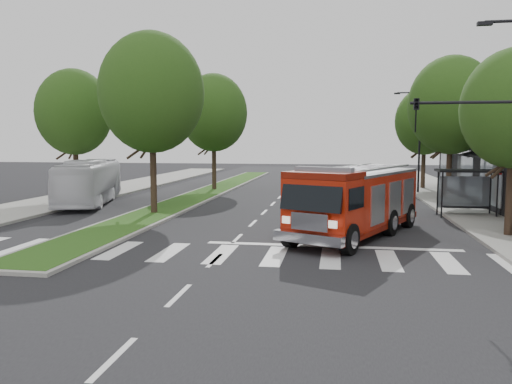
% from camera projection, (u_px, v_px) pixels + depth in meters
% --- Properties ---
extents(ground, '(140.00, 140.00, 0.00)m').
position_uv_depth(ground, '(237.00, 239.00, 21.34)').
color(ground, black).
rests_on(ground, ground).
extents(sidewalk_right, '(5.00, 80.00, 0.15)m').
position_uv_depth(sidewalk_right, '(480.00, 211.00, 29.15)').
color(sidewalk_right, gray).
rests_on(sidewalk_right, ground).
extents(sidewalk_left, '(5.00, 80.00, 0.15)m').
position_uv_depth(sidewalk_left, '(55.00, 202.00, 33.47)').
color(sidewalk_left, gray).
rests_on(sidewalk_left, ground).
extents(median, '(3.00, 50.00, 0.15)m').
position_uv_depth(median, '(208.00, 192.00, 39.97)').
color(median, gray).
rests_on(median, ground).
extents(bus_shelter, '(3.20, 1.60, 2.61)m').
position_uv_depth(bus_shelter, '(466.00, 180.00, 27.34)').
color(bus_shelter, black).
rests_on(bus_shelter, ground).
extents(tree_right_mid, '(5.60, 5.60, 9.72)m').
position_uv_depth(tree_right_mid, '(451.00, 105.00, 32.59)').
color(tree_right_mid, black).
rests_on(tree_right_mid, ground).
extents(tree_right_far, '(5.00, 5.00, 8.73)m').
position_uv_depth(tree_right_far, '(425.00, 121.00, 42.47)').
color(tree_right_far, black).
rests_on(tree_right_far, ground).
extents(tree_median_near, '(5.80, 5.80, 10.16)m').
position_uv_depth(tree_median_near, '(152.00, 93.00, 27.50)').
color(tree_median_near, black).
rests_on(tree_median_near, ground).
extents(tree_median_far, '(5.60, 5.60, 9.72)m').
position_uv_depth(tree_median_far, '(214.00, 113.00, 41.28)').
color(tree_median_far, black).
rests_on(tree_median_far, ground).
extents(tree_left_mid, '(5.20, 5.20, 9.16)m').
position_uv_depth(tree_left_mid, '(74.00, 112.00, 34.73)').
color(tree_left_mid, black).
rests_on(tree_left_mid, ground).
extents(streetlight_right_near, '(4.08, 0.22, 8.00)m').
position_uv_depth(streetlight_right_near, '(510.00, 125.00, 15.89)').
color(streetlight_right_near, black).
rests_on(streetlight_right_near, ground).
extents(streetlight_right_far, '(2.11, 0.20, 8.00)m').
position_uv_depth(streetlight_right_far, '(418.00, 137.00, 38.87)').
color(streetlight_right_far, black).
rests_on(streetlight_right_far, ground).
extents(fire_engine, '(6.29, 9.47, 3.18)m').
position_uv_depth(fire_engine, '(356.00, 202.00, 21.74)').
color(fire_engine, '#651005').
rests_on(fire_engine, ground).
extents(city_bus, '(5.30, 10.76, 2.92)m').
position_uv_depth(city_bus, '(90.00, 182.00, 33.04)').
color(city_bus, silver).
rests_on(city_bus, ground).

